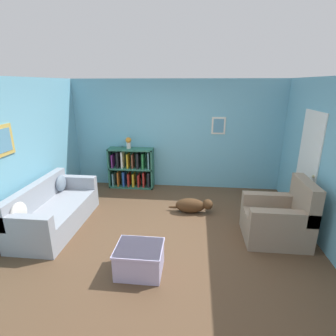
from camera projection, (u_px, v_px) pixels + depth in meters
ground_plane at (166, 231)px, 4.62m from camera, size 14.00×14.00×0.00m
wall_back at (176, 135)px, 6.35m from camera, size 5.60×0.13×2.60m
wall_left at (17, 156)px, 4.47m from camera, size 0.13×5.00×2.60m
wall_right at (331, 166)px, 3.99m from camera, size 0.16×5.00×2.60m
couch at (54, 211)px, 4.72m from camera, size 0.84×1.89×0.81m
bookshelf at (132, 169)px, 6.50m from camera, size 1.10×0.34×0.99m
recliner_chair at (280, 219)px, 4.31m from camera, size 0.99×0.85×1.04m
coffee_table at (140, 258)px, 3.58m from camera, size 0.64×0.53×0.39m
dog at (193, 205)px, 5.26m from camera, size 0.90×0.27×0.30m
vase at (129, 142)px, 6.28m from camera, size 0.14×0.14×0.27m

